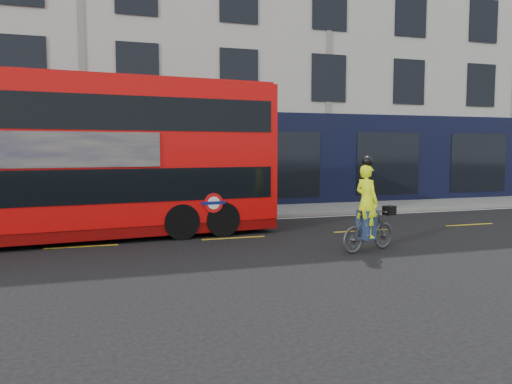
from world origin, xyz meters
name	(u,v)px	position (x,y,z in m)	size (l,w,h in m)	color
ground	(80,259)	(0.00, 0.00, 0.00)	(120.00, 120.00, 0.00)	black
pavement	(86,218)	(0.00, 6.50, 0.06)	(60.00, 3.00, 0.12)	slate
kerb	(85,224)	(0.00, 5.00, 0.07)	(60.00, 0.12, 0.13)	gray
building_terrace	(84,39)	(0.00, 12.94, 7.49)	(50.00, 10.07, 15.00)	#B4B0A9
road_edge_line	(85,228)	(0.00, 4.70, 0.00)	(58.00, 0.10, 0.01)	silver
lane_dashes	(82,247)	(0.00, 1.50, 0.00)	(58.00, 0.12, 0.01)	gold
bus	(79,157)	(-0.03, 2.61, 2.25)	(11.08, 3.49, 4.39)	red
cyclist	(368,219)	(6.64, -1.22, 0.78)	(1.78, 0.97, 2.31)	#414445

